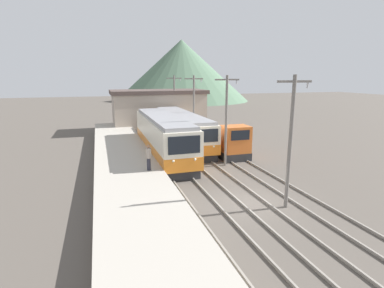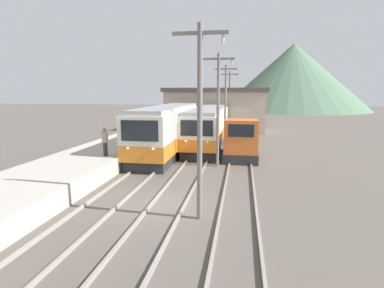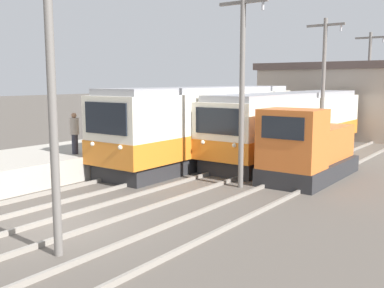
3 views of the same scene
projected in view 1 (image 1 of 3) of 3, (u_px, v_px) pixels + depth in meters
The scene contains 15 objects.
ground_plane at pixel (248, 202), 17.36m from camera, with size 200.00×200.00×0.00m, color #564F47.
platform_left at pixel (140, 209), 15.43m from camera, with size 4.50×54.00×0.98m, color #ADA599.
track_left at pixel (206, 207), 16.59m from camera, with size 1.54×60.00×0.14m.
track_center at pixel (251, 201), 17.41m from camera, with size 1.54×60.00×0.14m.
track_right at pixel (295, 195), 18.28m from camera, with size 1.54×60.00×0.14m.
commuter_train_left at pixel (163, 138), 26.68m from camera, with size 2.84×13.86×3.75m.
commuter_train_center at pixel (182, 131), 31.20m from camera, with size 2.84×14.55×3.44m.
shunting_locomotive at pixel (228, 143), 27.47m from camera, with size 2.40×5.63×3.00m.
catenary_mast_near at pixel (291, 138), 15.89m from camera, with size 2.00×0.20×7.25m.
catenary_mast_mid at pixel (226, 118), 23.74m from camera, with size 2.00×0.20×7.25m.
catenary_mast_far at pixel (194, 107), 31.59m from camera, with size 2.00×0.20×7.25m.
catenary_mast_distant at pixel (174, 101), 39.44m from camera, with size 2.00×0.20×7.25m.
person_on_platform at pixel (149, 156), 19.94m from camera, with size 0.38×0.38×1.75m.
station_building at pixel (158, 110), 40.93m from camera, with size 12.60×6.30×5.35m.
mountain_backdrop at pixel (182, 71), 88.64m from camera, with size 39.35×39.35×17.55m.
Camera 1 is at (-7.95, -14.46, 7.16)m, focal length 28.00 mm.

